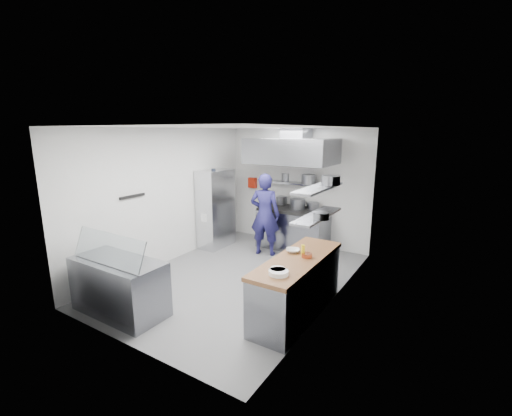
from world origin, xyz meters
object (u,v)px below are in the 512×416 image
Objects in this scene: gas_range at (293,229)px; chef at (265,215)px; display_case at (119,286)px; wire_rack at (216,209)px.

chef reaches higher than gas_range.
gas_range is 4.21m from display_case.
chef is at bearing 5.60° from wire_rack.
wire_rack is at bearing -8.71° from chef.
gas_range is at bearing -130.20° from chef.
gas_range is 1.07× the size of display_case.
wire_rack reaches higher than display_case.
display_case is (0.70, -3.25, -0.50)m from wire_rack.
display_case is (-0.93, -4.10, -0.03)m from gas_range.
wire_rack is at bearing 102.06° from display_case.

